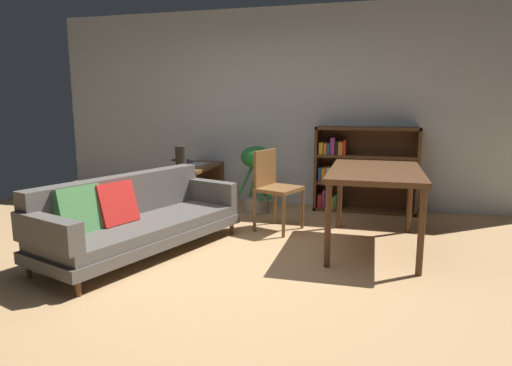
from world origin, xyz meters
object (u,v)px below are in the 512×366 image
at_px(open_laptop, 192,163).
at_px(bookshelf, 358,170).
at_px(media_console, 195,187).
at_px(dining_chair_near, 274,184).
at_px(potted_floor_plant, 256,172).
at_px(desk_speaker, 181,157).
at_px(fabric_couch, 135,217).
at_px(dining_table, 375,177).

height_order(open_laptop, bookshelf, bookshelf).
relative_size(media_console, dining_chair_near, 1.20).
xyz_separation_m(media_console, potted_floor_plant, (0.87, -0.02, 0.25)).
bearing_deg(dining_chair_near, desk_speaker, 161.20).
bearing_deg(fabric_couch, open_laptop, 97.10).
relative_size(media_console, bookshelf, 0.82).
height_order(dining_table, bookshelf, bookshelf).
height_order(fabric_couch, bookshelf, bookshelf).
height_order(fabric_couch, media_console, fabric_couch).
relative_size(fabric_couch, media_console, 2.04).
relative_size(media_console, desk_speaker, 3.70).
bearing_deg(dining_table, potted_floor_plant, 143.59).
bearing_deg(dining_table, desk_speaker, 160.88).
height_order(desk_speaker, dining_chair_near, dining_chair_near).
bearing_deg(desk_speaker, bookshelf, 18.50).
bearing_deg(dining_table, media_console, 154.64).
height_order(dining_table, dining_chair_near, dining_chair_near).
distance_m(desk_speaker, bookshelf, 2.34).
distance_m(fabric_couch, dining_chair_near, 1.58).
xyz_separation_m(desk_speaker, dining_table, (2.43, -0.84, -0.02)).
relative_size(desk_speaker, potted_floor_plant, 0.33).
bearing_deg(fabric_couch, bookshelf, 49.20).
distance_m(fabric_couch, open_laptop, 2.01).
distance_m(open_laptop, dining_table, 2.75).
relative_size(fabric_couch, desk_speaker, 7.56).
bearing_deg(dining_chair_near, open_laptop, 147.37).
bearing_deg(media_console, desk_speaker, -103.50).
distance_m(desk_speaker, potted_floor_plant, 0.99).
bearing_deg(desk_speaker, dining_table, -19.12).
distance_m(open_laptop, dining_chair_near, 1.61).
height_order(desk_speaker, dining_table, desk_speaker).
bearing_deg(open_laptop, desk_speaker, -86.72).
height_order(fabric_couch, dining_table, dining_table).
relative_size(fabric_couch, bookshelf, 1.68).
height_order(media_console, bookshelf, bookshelf).
bearing_deg(open_laptop, dining_chair_near, -32.63).
height_order(fabric_couch, potted_floor_plant, potted_floor_plant).
relative_size(open_laptop, bookshelf, 0.36).
xyz_separation_m(media_console, bookshelf, (2.15, 0.46, 0.25)).
height_order(fabric_couch, open_laptop, fabric_couch).
xyz_separation_m(desk_speaker, bookshelf, (2.21, 0.74, -0.19)).
bearing_deg(open_laptop, potted_floor_plant, -9.41).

